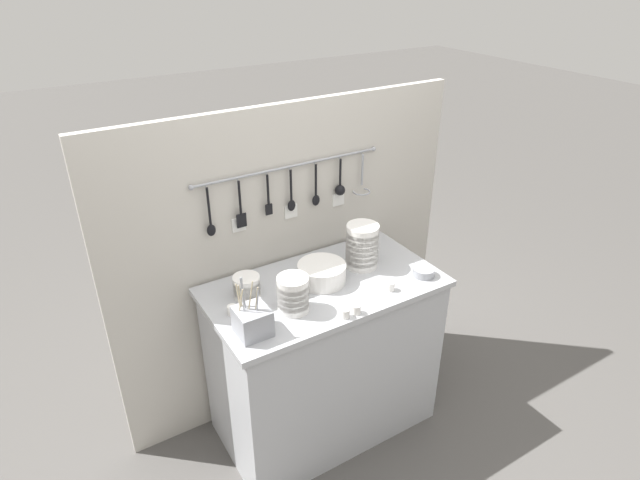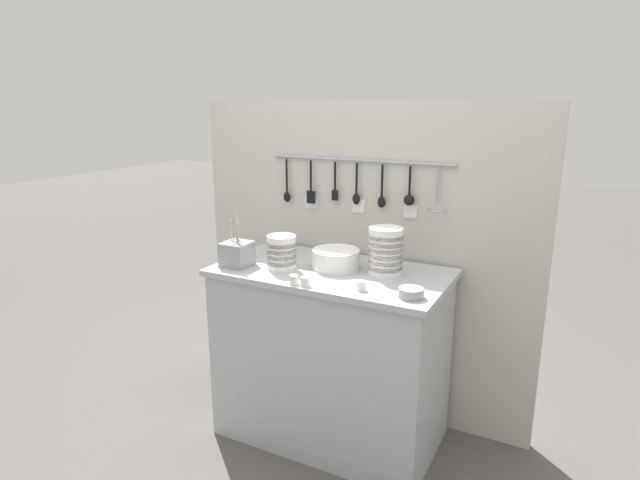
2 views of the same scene
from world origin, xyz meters
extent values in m
plane|color=#514F4C|center=(0.00, 0.00, 0.00)|extent=(20.00, 20.00, 0.00)
cube|color=#ADAFB5|center=(0.00, 0.00, 0.91)|extent=(1.16, 0.63, 0.03)
cube|color=#ADAFB5|center=(0.00, 0.00, 0.45)|extent=(1.11, 0.61, 0.89)
cube|color=#BCB7AD|center=(0.00, 0.35, 0.87)|extent=(1.96, 0.04, 1.75)
cylinder|color=#93969E|center=(0.00, 0.32, 1.44)|extent=(1.01, 0.01, 0.01)
sphere|color=#93969E|center=(-0.51, 0.32, 1.44)|extent=(0.02, 0.02, 0.02)
sphere|color=#93969E|center=(0.51, 0.32, 1.44)|extent=(0.02, 0.02, 0.02)
cylinder|color=black|center=(-0.44, 0.31, 1.33)|extent=(0.01, 0.01, 0.19)
ellipsoid|color=black|center=(-0.44, 0.31, 1.21)|extent=(0.04, 0.02, 0.06)
cylinder|color=#93969E|center=(-0.44, 0.32, 1.43)|extent=(0.01, 0.01, 0.02)
cylinder|color=black|center=(-0.28, 0.31, 1.34)|extent=(0.01, 0.01, 0.17)
cube|color=black|center=(-0.28, 0.31, 1.22)|extent=(0.05, 0.01, 0.07)
cylinder|color=#93969E|center=(-0.28, 0.32, 1.43)|extent=(0.01, 0.01, 0.02)
cylinder|color=black|center=(-0.13, 0.31, 1.35)|extent=(0.01, 0.01, 0.16)
cube|color=black|center=(-0.13, 0.31, 1.24)|extent=(0.04, 0.01, 0.06)
cylinder|color=#93969E|center=(-0.13, 0.32, 1.43)|extent=(0.01, 0.01, 0.02)
cylinder|color=black|center=(-0.01, 0.31, 1.34)|extent=(0.01, 0.01, 0.17)
ellipsoid|color=black|center=(-0.01, 0.31, 1.23)|extent=(0.04, 0.02, 0.06)
cylinder|color=#93969E|center=(-0.01, 0.32, 1.43)|extent=(0.01, 0.01, 0.02)
cylinder|color=black|center=(0.14, 0.31, 1.34)|extent=(0.01, 0.01, 0.17)
ellipsoid|color=black|center=(0.14, 0.31, 1.23)|extent=(0.04, 0.02, 0.06)
cylinder|color=#93969E|center=(0.14, 0.32, 1.43)|extent=(0.01, 0.01, 0.02)
cylinder|color=black|center=(0.29, 0.31, 1.35)|extent=(0.01, 0.01, 0.15)
sphere|color=black|center=(0.29, 0.31, 1.25)|extent=(0.06, 0.06, 0.06)
cylinder|color=#93969E|center=(0.29, 0.32, 1.43)|extent=(0.01, 0.01, 0.02)
cylinder|color=#93969E|center=(0.43, 0.31, 1.34)|extent=(0.01, 0.01, 0.17)
torus|color=#93969E|center=(0.43, 0.31, 1.21)|extent=(0.10, 0.10, 0.01)
cylinder|color=#93969E|center=(0.43, 0.32, 1.43)|extent=(0.01, 0.01, 0.02)
cube|color=white|center=(-0.29, 0.33, 1.19)|extent=(0.07, 0.01, 0.07)
cube|color=white|center=(0.00, 0.33, 1.19)|extent=(0.07, 0.01, 0.07)
cube|color=white|center=(0.29, 0.33, 1.19)|extent=(0.07, 0.01, 0.07)
cylinder|color=white|center=(-0.23, -0.10, 0.95)|extent=(0.14, 0.14, 0.05)
cylinder|color=white|center=(-0.23, -0.10, 0.98)|extent=(0.14, 0.14, 0.05)
cylinder|color=white|center=(-0.23, -0.10, 1.01)|extent=(0.14, 0.14, 0.05)
cylinder|color=white|center=(-0.23, -0.10, 1.04)|extent=(0.14, 0.14, 0.05)
cylinder|color=white|center=(-0.23, -0.10, 1.07)|extent=(0.14, 0.14, 0.05)
cylinder|color=white|center=(-0.36, 0.11, 0.95)|extent=(0.13, 0.13, 0.04)
cylinder|color=white|center=(-0.36, 0.11, 0.97)|extent=(0.13, 0.13, 0.04)
cylinder|color=white|center=(-0.36, 0.11, 0.99)|extent=(0.13, 0.13, 0.04)
cylinder|color=white|center=(-0.36, 0.11, 1.01)|extent=(0.13, 0.13, 0.04)
cylinder|color=white|center=(0.26, 0.05, 0.95)|extent=(0.17, 0.17, 0.05)
cylinder|color=white|center=(0.26, 0.05, 0.98)|extent=(0.17, 0.17, 0.05)
cylinder|color=white|center=(0.26, 0.05, 1.01)|extent=(0.17, 0.17, 0.05)
cylinder|color=white|center=(0.26, 0.05, 1.04)|extent=(0.17, 0.17, 0.05)
cylinder|color=white|center=(0.26, 0.05, 1.07)|extent=(0.17, 0.17, 0.05)
cylinder|color=white|center=(0.26, 0.05, 1.10)|extent=(0.17, 0.17, 0.05)
cylinder|color=white|center=(0.26, 0.05, 1.13)|extent=(0.17, 0.17, 0.05)
cylinder|color=white|center=(0.01, 0.03, 0.93)|extent=(0.24, 0.24, 0.01)
cylinder|color=white|center=(0.01, 0.03, 0.94)|extent=(0.24, 0.24, 0.01)
cylinder|color=white|center=(0.01, 0.03, 0.94)|extent=(0.24, 0.24, 0.01)
cylinder|color=white|center=(0.01, 0.03, 0.95)|extent=(0.24, 0.24, 0.01)
cylinder|color=white|center=(0.01, 0.03, 0.96)|extent=(0.24, 0.24, 0.01)
cylinder|color=white|center=(0.01, 0.03, 0.97)|extent=(0.24, 0.24, 0.01)
cylinder|color=white|center=(0.01, 0.03, 0.98)|extent=(0.24, 0.24, 0.01)
cylinder|color=white|center=(0.01, 0.03, 0.98)|extent=(0.24, 0.24, 0.01)
cylinder|color=white|center=(0.01, 0.03, 0.99)|extent=(0.24, 0.24, 0.01)
cylinder|color=white|center=(0.01, 0.03, 1.00)|extent=(0.24, 0.24, 0.01)
cylinder|color=white|center=(0.01, 0.03, 1.01)|extent=(0.24, 0.24, 0.01)
cylinder|color=white|center=(0.01, 0.03, 1.02)|extent=(0.24, 0.24, 0.01)
cylinder|color=#93969E|center=(0.47, -0.19, 0.95)|extent=(0.11, 0.11, 0.04)
cube|color=#93969E|center=(-0.46, -0.16, 0.99)|extent=(0.14, 0.14, 0.12)
cylinder|color=#C6B793|center=(-0.50, -0.15, 1.07)|extent=(0.03, 0.03, 0.17)
cylinder|color=#93969E|center=(-0.48, -0.14, 1.09)|extent=(0.02, 0.04, 0.21)
cylinder|color=#C6B793|center=(-0.48, -0.11, 1.07)|extent=(0.01, 0.02, 0.16)
cylinder|color=#C6B793|center=(-0.44, -0.17, 1.08)|extent=(0.02, 0.03, 0.18)
cylinder|color=#C6B793|center=(-0.46, -0.16, 1.09)|extent=(0.03, 0.03, 0.20)
cylinder|color=#C6B793|center=(-0.49, -0.11, 1.07)|extent=(0.01, 0.03, 0.17)
cylinder|color=#93969E|center=(-0.48, -0.14, 1.10)|extent=(0.03, 0.01, 0.22)
cylinder|color=#93969E|center=(-0.44, -0.18, 1.07)|extent=(0.02, 0.01, 0.16)
cylinder|color=white|center=(0.00, -0.27, 0.95)|extent=(0.04, 0.04, 0.04)
cylinder|color=white|center=(0.25, -0.21, 0.95)|extent=(0.04, 0.04, 0.04)
cylinder|color=white|center=(-0.06, -0.27, 0.95)|extent=(0.04, 0.04, 0.04)
cylinder|color=white|center=(-0.48, 0.01, 0.95)|extent=(0.04, 0.04, 0.04)
camera|label=1|loc=(-1.16, -1.86, 2.37)|focal=30.00mm
camera|label=2|loc=(1.12, -2.28, 1.75)|focal=30.00mm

